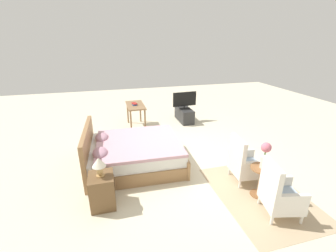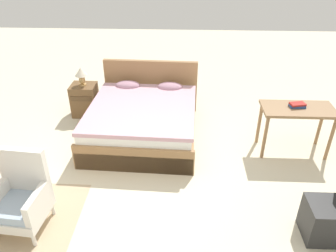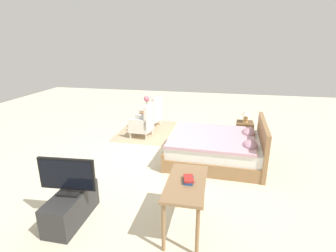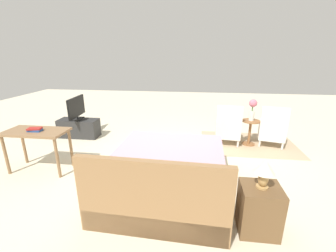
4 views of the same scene
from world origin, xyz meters
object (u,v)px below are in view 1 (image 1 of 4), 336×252
at_px(book_stack, 134,104).
at_px(flower_vase, 265,153).
at_px(armchair_by_window_left, 279,194).
at_px(table_lamp, 99,164).
at_px(nightstand, 102,191).
at_px(tv_stand, 184,114).
at_px(bed, 133,153).
at_px(side_table, 261,178).
at_px(armchair_by_window_right, 244,163).
at_px(vanity_desk, 136,108).
at_px(tv_flatscreen, 185,100).

bearing_deg(book_stack, flower_vase, -156.54).
distance_m(armchair_by_window_left, book_stack, 4.71).
bearing_deg(armchair_by_window_left, table_lamp, 70.72).
distance_m(nightstand, table_lamp, 0.50).
distance_m(flower_vase, tv_stand, 4.14).
height_order(bed, side_table, bed).
bearing_deg(side_table, nightstand, 80.15).
bearing_deg(armchair_by_window_right, bed, 60.71).
xyz_separation_m(nightstand, vanity_desk, (3.46, -1.03, 0.34)).
bearing_deg(tv_stand, nightstand, 143.35).
xyz_separation_m(side_table, flower_vase, (0.00, 0.00, 0.51)).
bearing_deg(nightstand, side_table, -99.85).
height_order(bed, flower_vase, flower_vase).
height_order(side_table, flower_vase, flower_vase).
bearing_deg(vanity_desk, flower_vase, -157.00).
bearing_deg(table_lamp, vanity_desk, -16.57).
bearing_deg(vanity_desk, book_stack, 117.33).
bearing_deg(armchair_by_window_left, flower_vase, -2.35).
xyz_separation_m(table_lamp, book_stack, (3.45, -1.00, -0.03)).
distance_m(flower_vase, book_stack, 4.27).
relative_size(armchair_by_window_left, flower_vase, 1.93).
bearing_deg(bed, vanity_desk, -9.33).
bearing_deg(armchair_by_window_right, table_lamp, 90.41).
relative_size(bed, nightstand, 3.55).
distance_m(bed, nightstand, 1.33).
relative_size(flower_vase, tv_flatscreen, 0.58).
height_order(armchair_by_window_right, tv_flatscreen, tv_flatscreen).
bearing_deg(table_lamp, armchair_by_window_right, -89.59).
xyz_separation_m(armchair_by_window_right, side_table, (-0.49, -0.02, -0.02)).
distance_m(side_table, vanity_desk, 4.28).
height_order(bed, armchair_by_window_right, bed).
xyz_separation_m(armchair_by_window_left, vanity_desk, (4.40, 1.65, 0.25)).
xyz_separation_m(side_table, table_lamp, (0.47, 2.70, 0.44)).
bearing_deg(flower_vase, book_stack, 23.46).
bearing_deg(vanity_desk, armchair_by_window_left, -159.45).
relative_size(bed, tv_flatscreen, 2.52).
bearing_deg(tv_stand, vanity_desk, 95.49).
distance_m(armchair_by_window_right, vanity_desk, 3.82).
height_order(armchair_by_window_right, side_table, armchair_by_window_right).
bearing_deg(nightstand, table_lamp, 90.00).
relative_size(side_table, tv_flatscreen, 0.70).
xyz_separation_m(vanity_desk, book_stack, (-0.02, 0.03, 0.14)).
xyz_separation_m(bed, table_lamp, (-1.16, 0.65, 0.50)).
relative_size(bed, table_lamp, 6.25).
height_order(armchair_by_window_left, tv_stand, armchair_by_window_left).
distance_m(table_lamp, tv_flatscreen, 4.52).
relative_size(side_table, flower_vase, 1.20).
distance_m(bed, book_stack, 2.36).
relative_size(side_table, book_stack, 2.42).
bearing_deg(nightstand, tv_flatscreen, -36.63).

